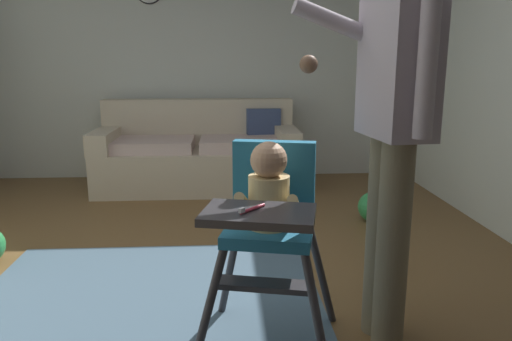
# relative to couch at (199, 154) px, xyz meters

# --- Properties ---
(ground) EXTENTS (6.08, 7.41, 0.10)m
(ground) POSITION_rel_couch_xyz_m (0.01, -2.41, -0.38)
(ground) COLOR brown
(wall_far) EXTENTS (5.28, 0.06, 2.67)m
(wall_far) POSITION_rel_couch_xyz_m (0.01, 0.52, 1.00)
(wall_far) COLOR silver
(wall_far) RESTS_ON ground
(couch) EXTENTS (1.96, 0.86, 0.86)m
(couch) POSITION_rel_couch_xyz_m (0.00, 0.00, 0.00)
(couch) COLOR beige
(couch) RESTS_ON ground
(high_chair) EXTENTS (0.72, 0.81, 0.94)m
(high_chair) POSITION_rel_couch_xyz_m (0.45, -2.88, 0.31)
(high_chair) COLOR #333135
(high_chair) RESTS_ON ground
(adult_standing) EXTENTS (0.55, 0.50, 1.72)m
(adult_standing) POSITION_rel_couch_xyz_m (0.97, -2.83, 0.65)
(adult_standing) COLOR #6F664E
(adult_standing) RESTS_ON ground
(toy_ball_second) EXTENTS (0.24, 0.24, 0.24)m
(toy_ball_second) POSITION_rel_couch_xyz_m (1.43, -1.18, -0.21)
(toy_ball_second) COLOR green
(toy_ball_second) RESTS_ON ground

